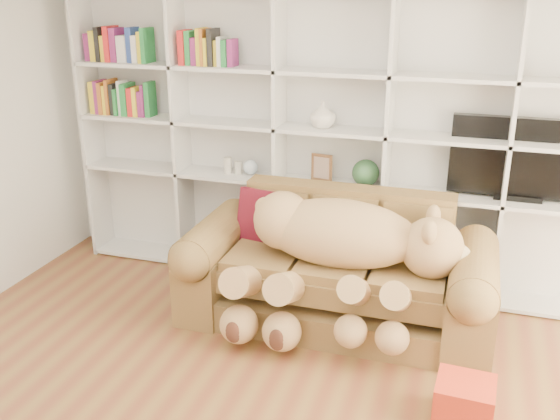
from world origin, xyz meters
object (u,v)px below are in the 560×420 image
(sofa, at_px, (337,276))
(gift_box, at_px, (464,402))
(teddy_bear, at_px, (338,250))
(tv, at_px, (522,160))

(sofa, distance_m, gift_box, 1.35)
(sofa, distance_m, teddy_bear, 0.35)
(gift_box, bearing_deg, tv, 81.11)
(tv, bearing_deg, gift_box, -98.89)
(gift_box, xyz_separation_m, tv, (0.25, 1.61, 1.04))
(teddy_bear, bearing_deg, tv, 28.12)
(teddy_bear, height_order, gift_box, teddy_bear)
(teddy_bear, relative_size, gift_box, 4.97)
(gift_box, distance_m, tv, 1.93)
(sofa, height_order, tv, tv)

